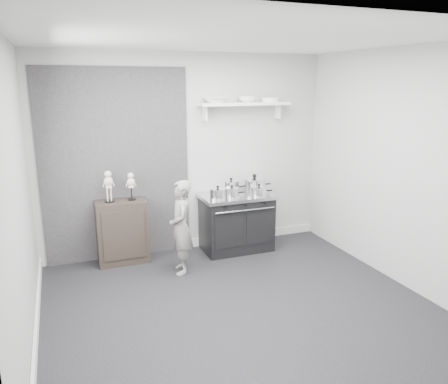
% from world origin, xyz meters
% --- Properties ---
extents(ground, '(4.00, 4.00, 0.00)m').
position_xyz_m(ground, '(0.00, 0.00, 0.00)').
color(ground, black).
rests_on(ground, ground).
extents(room_shell, '(4.02, 3.62, 2.71)m').
position_xyz_m(room_shell, '(-0.09, 0.15, 1.64)').
color(room_shell, '#AEAEAB').
rests_on(room_shell, ground).
extents(wall_shelf, '(1.30, 0.26, 0.24)m').
position_xyz_m(wall_shelf, '(0.80, 1.68, 2.01)').
color(wall_shelf, white).
rests_on(wall_shelf, room_shell).
extents(stove, '(1.00, 0.62, 0.80)m').
position_xyz_m(stove, '(0.61, 1.48, 0.40)').
color(stove, black).
rests_on(stove, ground).
extents(side_cabinet, '(0.64, 0.37, 0.83)m').
position_xyz_m(side_cabinet, '(-0.96, 1.61, 0.41)').
color(side_cabinet, black).
rests_on(side_cabinet, ground).
extents(child, '(0.35, 0.47, 1.17)m').
position_xyz_m(child, '(-0.32, 1.02, 0.58)').
color(child, gray).
rests_on(child, ground).
extents(pot_front_left, '(0.31, 0.23, 0.18)m').
position_xyz_m(pot_front_left, '(0.29, 1.37, 0.87)').
color(pot_front_left, white).
rests_on(pot_front_left, stove).
extents(pot_back_left, '(0.32, 0.23, 0.22)m').
position_xyz_m(pot_back_left, '(0.57, 1.58, 0.89)').
color(pot_back_left, white).
rests_on(pot_back_left, stove).
extents(pot_back_right, '(0.42, 0.33, 0.25)m').
position_xyz_m(pot_back_right, '(0.91, 1.56, 0.90)').
color(pot_back_right, white).
rests_on(pot_back_right, stove).
extents(pot_front_right, '(0.31, 0.23, 0.17)m').
position_xyz_m(pot_front_right, '(0.87, 1.32, 0.87)').
color(pot_front_right, white).
rests_on(pot_front_right, stove).
extents(pot_front_center, '(0.27, 0.19, 0.17)m').
position_xyz_m(pot_front_center, '(0.49, 1.35, 0.87)').
color(pot_front_center, white).
rests_on(pot_front_center, stove).
extents(skeleton_full, '(0.13, 0.08, 0.47)m').
position_xyz_m(skeleton_full, '(-1.09, 1.61, 1.06)').
color(skeleton_full, beige).
rests_on(skeleton_full, side_cabinet).
extents(skeleton_torso, '(0.12, 0.07, 0.41)m').
position_xyz_m(skeleton_torso, '(-0.81, 1.61, 1.04)').
color(skeleton_torso, beige).
rests_on(skeleton_torso, side_cabinet).
extents(bowl_large, '(0.32, 0.32, 0.08)m').
position_xyz_m(bowl_large, '(0.37, 1.67, 2.08)').
color(bowl_large, white).
rests_on(bowl_large, wall_shelf).
extents(bowl_small, '(0.25, 0.25, 0.08)m').
position_xyz_m(bowl_small, '(0.84, 1.67, 2.08)').
color(bowl_small, white).
rests_on(bowl_small, wall_shelf).
extents(plate_stack, '(0.24, 0.24, 0.06)m').
position_xyz_m(plate_stack, '(1.18, 1.67, 2.07)').
color(plate_stack, white).
rests_on(plate_stack, wall_shelf).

